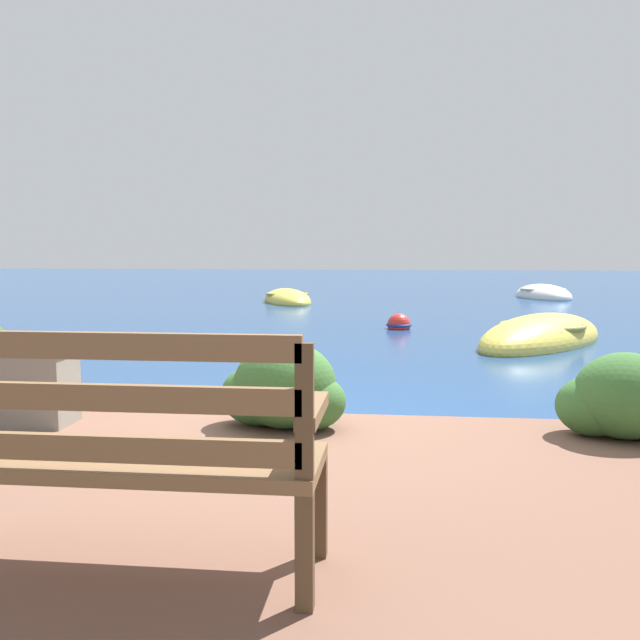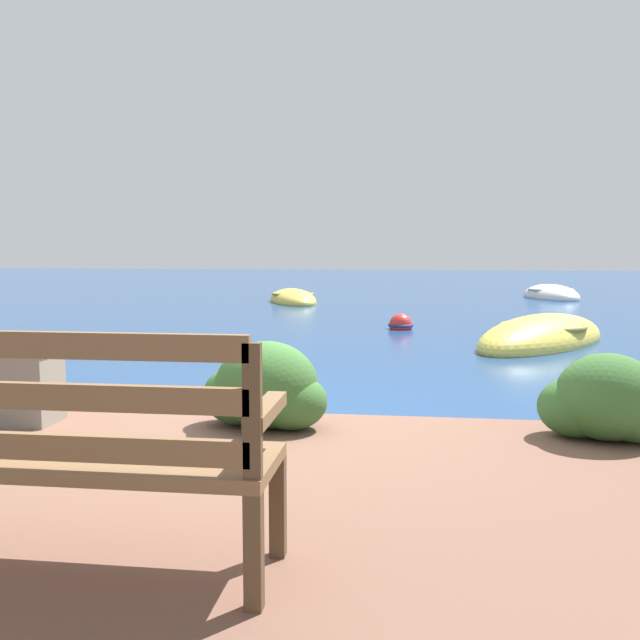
% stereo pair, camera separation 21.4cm
% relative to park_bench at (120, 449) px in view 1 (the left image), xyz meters
% --- Properties ---
extents(ground_plane, '(80.00, 80.00, 0.00)m').
position_rel_park_bench_xyz_m(ground_plane, '(0.05, 2.66, -0.70)').
color(ground_plane, navy).
extents(park_bench, '(1.46, 0.48, 0.93)m').
position_rel_park_bench_xyz_m(park_bench, '(0.00, 0.00, 0.00)').
color(park_bench, brown).
rests_on(park_bench, patio_terrace).
extents(hedge_clump_left, '(0.86, 0.62, 0.58)m').
position_rel_park_bench_xyz_m(hedge_clump_left, '(0.23, 2.23, -0.23)').
color(hedge_clump_left, '#38662D').
rests_on(hedge_clump_left, patio_terrace).
extents(hedge_clump_centre, '(0.81, 0.58, 0.55)m').
position_rel_park_bench_xyz_m(hedge_clump_centre, '(2.41, 2.20, -0.25)').
color(hedge_clump_centre, '#38662D').
rests_on(hedge_clump_centre, patio_terrace).
extents(rowboat_nearest, '(2.83, 3.43, 0.77)m').
position_rel_park_bench_xyz_m(rowboat_nearest, '(3.09, 8.35, -0.64)').
color(rowboat_nearest, '#DBC64C').
rests_on(rowboat_nearest, ground_plane).
extents(rowboat_mid, '(2.00, 2.99, 0.62)m').
position_rel_park_bench_xyz_m(rowboat_mid, '(-1.91, 15.76, -0.65)').
color(rowboat_mid, '#DBC64C').
rests_on(rowboat_mid, ground_plane).
extents(rowboat_far, '(1.78, 2.72, 0.68)m').
position_rel_park_bench_xyz_m(rowboat_far, '(5.00, 18.16, -0.64)').
color(rowboat_far, silver).
rests_on(rowboat_far, ground_plane).
extents(mooring_buoy, '(0.45, 0.45, 0.41)m').
position_rel_park_bench_xyz_m(mooring_buoy, '(0.98, 10.04, -0.63)').
color(mooring_buoy, red).
rests_on(mooring_buoy, ground_plane).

